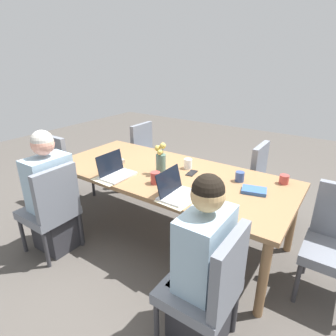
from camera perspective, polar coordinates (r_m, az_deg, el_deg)
name	(u,v)px	position (r m, az deg, el deg)	size (l,w,h in m)	color
ground_plane	(168,234)	(3.12, 0.00, -13.26)	(10.00, 10.00, 0.00)	#4C4742
dining_table	(168,178)	(2.79, 0.00, -2.13)	(2.40, 1.06, 0.72)	olive
chair_far_left_near	(52,206)	(2.83, -22.46, -7.19)	(0.44, 0.44, 0.90)	slate
person_far_left_near	(52,199)	(2.90, -22.41, -5.83)	(0.36, 0.40, 1.19)	#2D2D33
chair_far_left_mid	(209,286)	(1.87, 8.39, -22.50)	(0.44, 0.44, 0.90)	slate
person_far_left_mid	(203,271)	(1.91, 7.16, -20.04)	(0.36, 0.40, 1.19)	#2D2D33
chair_head_right_left_far	(64,165)	(3.81, -20.26, 0.64)	(0.44, 0.44, 0.90)	slate
chair_near_right_near	(148,153)	(4.03, -3.98, 3.15)	(0.44, 0.44, 0.90)	slate
chair_near_right_mid	(268,181)	(3.30, 19.54, -2.57)	(0.44, 0.44, 0.90)	slate
flower_vase	(161,161)	(2.69, -1.48, 1.44)	(0.11, 0.11, 0.31)	#4C6B60
placemat_far_left_near	(114,177)	(2.72, -10.81, -1.75)	(0.36, 0.26, 0.00)	beige
placemat_far_left_mid	(180,197)	(2.30, 2.44, -5.97)	(0.36, 0.26, 0.00)	beige
laptop_far_left_near	(115,172)	(2.72, -10.60, -0.74)	(0.22, 0.32, 0.21)	silver
laptop_far_left_mid	(175,191)	(2.31, 1.45, -4.65)	(0.22, 0.32, 0.21)	silver
coffee_mug_near_left	(188,164)	(2.85, 4.07, 0.86)	(0.08, 0.08, 0.10)	white
coffee_mug_near_right	(155,178)	(2.52, -2.57, -2.00)	(0.09, 0.09, 0.11)	#AD3D38
coffee_mug_centre_left	(240,177)	(2.65, 14.32, -1.69)	(0.08, 0.08, 0.09)	#33477A
coffee_mug_centre_right	(284,179)	(2.72, 22.43, -2.15)	(0.08, 0.08, 0.08)	#AD3D38
book_red_cover	(254,191)	(2.48, 17.03, -4.38)	(0.20, 0.14, 0.03)	#335693
book_blue_cover	(115,160)	(3.09, -10.69, 1.60)	(0.20, 0.14, 0.04)	#B2A38E
phone_black	(192,173)	(2.76, 4.81, -1.01)	(0.15, 0.07, 0.01)	black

